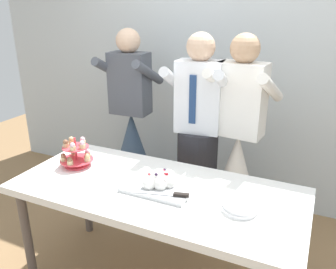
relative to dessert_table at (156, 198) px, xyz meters
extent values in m
cube|color=silver|center=(0.00, 1.45, 0.75)|extent=(5.20, 0.10, 2.90)
cube|color=white|center=(0.00, 0.00, 0.05)|extent=(1.80, 0.80, 0.05)
cylinder|color=#564C47|center=(-0.82, -0.32, -0.34)|extent=(0.06, 0.06, 0.72)
cylinder|color=#564C47|center=(-0.82, 0.32, -0.34)|extent=(0.06, 0.06, 0.72)
cylinder|color=#564C47|center=(0.82, 0.32, -0.34)|extent=(0.06, 0.06, 0.72)
cylinder|color=#D83F4C|center=(-0.64, 0.04, 0.08)|extent=(0.17, 0.17, 0.01)
cylinder|color=#D83F4C|center=(-0.64, 0.04, 0.18)|extent=(0.01, 0.01, 0.21)
cylinder|color=#D83F4C|center=(-0.64, 0.04, 0.12)|extent=(0.23, 0.23, 0.01)
cylinder|color=#D1B784|center=(-0.56, 0.05, 0.14)|extent=(0.04, 0.04, 0.03)
sphere|color=#D6B27A|center=(-0.56, 0.05, 0.16)|extent=(0.04, 0.04, 0.04)
cylinder|color=#D1B784|center=(-0.61, 0.12, 0.14)|extent=(0.04, 0.04, 0.03)
sphere|color=#EAB7C6|center=(-0.61, 0.12, 0.16)|extent=(0.04, 0.04, 0.04)
cylinder|color=#D1B784|center=(-0.71, 0.10, 0.14)|extent=(0.04, 0.04, 0.03)
sphere|color=#EAB7C6|center=(-0.71, 0.10, 0.16)|extent=(0.04, 0.04, 0.04)
cylinder|color=#D1B784|center=(-0.71, -0.01, 0.14)|extent=(0.04, 0.04, 0.03)
sphere|color=brown|center=(-0.71, -0.01, 0.16)|extent=(0.04, 0.04, 0.04)
cylinder|color=#D1B784|center=(-0.63, -0.04, 0.14)|extent=(0.04, 0.04, 0.03)
sphere|color=brown|center=(-0.63, -0.04, 0.16)|extent=(0.04, 0.04, 0.04)
cylinder|color=#D83F4C|center=(-0.64, 0.04, 0.21)|extent=(0.18, 0.18, 0.01)
cylinder|color=#D1B784|center=(-0.58, 0.04, 0.23)|extent=(0.04, 0.04, 0.03)
sphere|color=#EAB7C6|center=(-0.58, 0.04, 0.25)|extent=(0.04, 0.04, 0.04)
cylinder|color=#D1B784|center=(-0.63, 0.10, 0.23)|extent=(0.04, 0.04, 0.03)
sphere|color=#EAB7C6|center=(-0.63, 0.10, 0.25)|extent=(0.04, 0.04, 0.04)
cylinder|color=#D1B784|center=(-0.70, 0.07, 0.23)|extent=(0.04, 0.04, 0.03)
sphere|color=#D6B27A|center=(-0.70, 0.07, 0.25)|extent=(0.04, 0.04, 0.04)
cylinder|color=#D1B784|center=(-0.70, 0.01, 0.23)|extent=(0.04, 0.04, 0.03)
sphere|color=brown|center=(-0.70, 0.01, 0.25)|extent=(0.04, 0.04, 0.04)
cylinder|color=#D1B784|center=(-0.62, -0.01, 0.23)|extent=(0.04, 0.04, 0.03)
sphere|color=#EAB7C6|center=(-0.62, -0.01, 0.25)|extent=(0.04, 0.04, 0.04)
cube|color=silver|center=(0.02, 0.01, 0.09)|extent=(0.42, 0.31, 0.02)
sphere|color=white|center=(0.09, 0.01, 0.12)|extent=(0.07, 0.07, 0.07)
sphere|color=white|center=(0.06, 0.06, 0.13)|extent=(0.09, 0.09, 0.09)
sphere|color=white|center=(0.00, 0.05, 0.13)|extent=(0.09, 0.09, 0.09)
sphere|color=white|center=(-0.04, 0.01, 0.13)|extent=(0.08, 0.08, 0.08)
sphere|color=white|center=(-0.02, -0.06, 0.13)|extent=(0.08, 0.08, 0.08)
sphere|color=white|center=(0.05, -0.04, 0.13)|extent=(0.09, 0.09, 0.09)
sphere|color=white|center=(0.02, 0.01, 0.14)|extent=(0.11, 0.11, 0.11)
sphere|color=#B21923|center=(0.04, 0.00, 0.19)|extent=(0.02, 0.02, 0.02)
sphere|color=#DB474C|center=(-0.03, -0.03, 0.17)|extent=(0.02, 0.02, 0.02)
sphere|color=#B21923|center=(0.08, -0.02, 0.19)|extent=(0.02, 0.02, 0.02)
sphere|color=#2D1938|center=(0.02, -0.04, 0.19)|extent=(0.02, 0.02, 0.02)
sphere|color=#2D1938|center=(0.04, 0.03, 0.19)|extent=(0.02, 0.02, 0.02)
sphere|color=#DB474C|center=(0.04, 0.02, 0.19)|extent=(0.02, 0.02, 0.02)
sphere|color=#B21923|center=(0.06, 0.00, 0.18)|extent=(0.02, 0.02, 0.02)
cube|color=silver|center=(0.05, -0.11, 0.10)|extent=(0.23, 0.08, 0.00)
cube|color=black|center=(0.20, -0.07, 0.11)|extent=(0.09, 0.05, 0.02)
cylinder|color=white|center=(0.53, -0.04, 0.08)|extent=(0.20, 0.20, 0.01)
cylinder|color=white|center=(0.53, -0.04, 0.09)|extent=(0.20, 0.20, 0.01)
cylinder|color=white|center=(0.54, -0.03, 0.10)|extent=(0.20, 0.20, 0.01)
cylinder|color=white|center=(0.53, -0.03, 0.11)|extent=(0.20, 0.20, 0.01)
cylinder|color=#232328|center=(0.01, 0.70, -0.24)|extent=(0.32, 0.32, 0.92)
cube|color=white|center=(0.01, 0.70, 0.49)|extent=(0.36, 0.24, 0.54)
sphere|color=#D8B293|center=(0.01, 0.70, 0.85)|extent=(0.21, 0.21, 0.21)
cylinder|color=white|center=(-0.19, 0.68, 0.60)|extent=(0.13, 0.49, 0.28)
cylinder|color=white|center=(0.19, 0.72, 0.60)|extent=(0.13, 0.49, 0.28)
cube|color=navy|center=(0.00, 0.60, 0.49)|extent=(0.05, 0.02, 0.36)
cone|color=white|center=(0.32, 0.74, -0.24)|extent=(0.56, 0.56, 0.92)
cube|color=white|center=(0.32, 0.74, 0.49)|extent=(0.36, 0.24, 0.54)
sphere|color=tan|center=(0.32, 0.74, 0.85)|extent=(0.21, 0.21, 0.21)
cylinder|color=white|center=(0.15, 0.77, 0.60)|extent=(0.13, 0.49, 0.28)
cylinder|color=white|center=(0.52, 0.72, 0.60)|extent=(0.13, 0.49, 0.28)
cone|color=#334760|center=(-0.70, 0.89, -0.24)|extent=(0.56, 0.56, 0.92)
cube|color=#4C515B|center=(-0.70, 0.89, 0.49)|extent=(0.35, 0.21, 0.54)
sphere|color=#D8B293|center=(-0.70, 0.89, 0.85)|extent=(0.21, 0.21, 0.21)
cylinder|color=#4C515B|center=(-0.90, 0.88, 0.60)|extent=(0.09, 0.49, 0.28)
cylinder|color=#4C515B|center=(-0.52, 0.90, 0.60)|extent=(0.09, 0.49, 0.28)
camera|label=1|loc=(0.86, -1.67, 1.12)|focal=36.73mm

